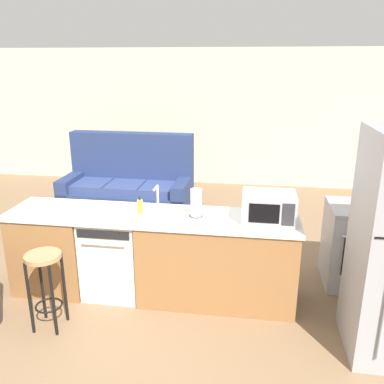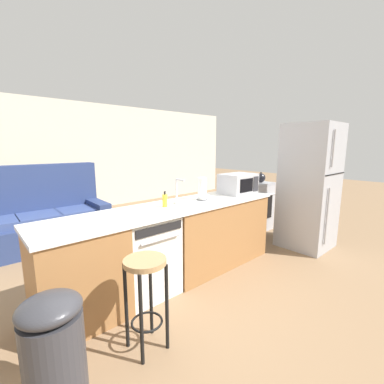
{
  "view_description": "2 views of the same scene",
  "coord_description": "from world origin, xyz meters",
  "px_view_note": "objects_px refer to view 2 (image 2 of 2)",
  "views": [
    {
      "loc": [
        1.12,
        -3.69,
        2.36
      ],
      "look_at": [
        0.44,
        0.83,
        0.88
      ],
      "focal_mm": 38.0,
      "sensor_mm": 36.0,
      "label": 1
    },
    {
      "loc": [
        -1.58,
        -2.25,
        1.56
      ],
      "look_at": [
        0.68,
        0.28,
        0.96
      ],
      "focal_mm": 24.0,
      "sensor_mm": 36.0,
      "label": 2
    }
  ],
  "objects_px": {
    "bar_stool": "(146,284)",
    "kettle": "(261,178)",
    "dishwasher": "(145,255)",
    "couch": "(37,221)",
    "refrigerator": "(309,187)",
    "soap_bottle": "(165,200)",
    "trash_bin": "(55,354)",
    "stove_range": "(249,206)",
    "microwave": "(238,184)",
    "paper_towel_roll": "(202,189)"
  },
  "relations": [
    {
      "from": "soap_bottle",
      "to": "bar_stool",
      "type": "distance_m",
      "value": 1.09
    },
    {
      "from": "bar_stool",
      "to": "couch",
      "type": "bearing_deg",
      "value": 92.74
    },
    {
      "from": "dishwasher",
      "to": "couch",
      "type": "relative_size",
      "value": 0.42
    },
    {
      "from": "soap_bottle",
      "to": "kettle",
      "type": "xyz_separation_m",
      "value": [
        2.48,
        0.41,
        0.01
      ]
    },
    {
      "from": "stove_range",
      "to": "refrigerator",
      "type": "relative_size",
      "value": 0.48
    },
    {
      "from": "trash_bin",
      "to": "dishwasher",
      "type": "bearing_deg",
      "value": 35.23
    },
    {
      "from": "couch",
      "to": "stove_range",
      "type": "bearing_deg",
      "value": -29.34
    },
    {
      "from": "refrigerator",
      "to": "kettle",
      "type": "height_order",
      "value": "refrigerator"
    },
    {
      "from": "dishwasher",
      "to": "microwave",
      "type": "relative_size",
      "value": 1.68
    },
    {
      "from": "stove_range",
      "to": "trash_bin",
      "type": "xyz_separation_m",
      "value": [
        -3.67,
        -1.3,
        -0.07
      ]
    },
    {
      "from": "microwave",
      "to": "couch",
      "type": "bearing_deg",
      "value": 132.23
    },
    {
      "from": "dishwasher",
      "to": "microwave",
      "type": "bearing_deg",
      "value": -0.05
    },
    {
      "from": "refrigerator",
      "to": "kettle",
      "type": "xyz_separation_m",
      "value": [
        0.17,
        0.97,
        0.04
      ]
    },
    {
      "from": "refrigerator",
      "to": "paper_towel_roll",
      "type": "distance_m",
      "value": 1.83
    },
    {
      "from": "dishwasher",
      "to": "soap_bottle",
      "type": "relative_size",
      "value": 4.77
    },
    {
      "from": "dishwasher",
      "to": "paper_towel_roll",
      "type": "bearing_deg",
      "value": 0.71
    },
    {
      "from": "paper_towel_roll",
      "to": "trash_bin",
      "type": "relative_size",
      "value": 0.38
    },
    {
      "from": "paper_towel_roll",
      "to": "couch",
      "type": "relative_size",
      "value": 0.14
    },
    {
      "from": "stove_range",
      "to": "couch",
      "type": "bearing_deg",
      "value": 150.66
    },
    {
      "from": "refrigerator",
      "to": "soap_bottle",
      "type": "distance_m",
      "value": 2.38
    },
    {
      "from": "kettle",
      "to": "bar_stool",
      "type": "height_order",
      "value": "kettle"
    },
    {
      "from": "refrigerator",
      "to": "trash_bin",
      "type": "bearing_deg",
      "value": -176.83
    },
    {
      "from": "couch",
      "to": "paper_towel_roll",
      "type": "bearing_deg",
      "value": -58.6
    },
    {
      "from": "bar_stool",
      "to": "kettle",
      "type": "bearing_deg",
      "value": 19.31
    },
    {
      "from": "soap_bottle",
      "to": "trash_bin",
      "type": "relative_size",
      "value": 0.24
    },
    {
      "from": "trash_bin",
      "to": "kettle",
      "type": "bearing_deg",
      "value": 17.04
    },
    {
      "from": "soap_bottle",
      "to": "bar_stool",
      "type": "relative_size",
      "value": 0.24
    },
    {
      "from": "microwave",
      "to": "couch",
      "type": "relative_size",
      "value": 0.25
    },
    {
      "from": "couch",
      "to": "dishwasher",
      "type": "bearing_deg",
      "value": -76.59
    },
    {
      "from": "kettle",
      "to": "couch",
      "type": "xyz_separation_m",
      "value": [
        -3.32,
        1.9,
        -0.59
      ]
    },
    {
      "from": "refrigerator",
      "to": "soap_bottle",
      "type": "bearing_deg",
      "value": 166.27
    },
    {
      "from": "refrigerator",
      "to": "stove_range",
      "type": "bearing_deg",
      "value": 89.99
    },
    {
      "from": "couch",
      "to": "microwave",
      "type": "bearing_deg",
      "value": -47.77
    },
    {
      "from": "refrigerator",
      "to": "microwave",
      "type": "distance_m",
      "value": 1.18
    },
    {
      "from": "bar_stool",
      "to": "trash_bin",
      "type": "height_order",
      "value": "same"
    },
    {
      "from": "stove_range",
      "to": "bar_stool",
      "type": "distance_m",
      "value": 3.26
    },
    {
      "from": "paper_towel_roll",
      "to": "kettle",
      "type": "xyz_separation_m",
      "value": [
        1.91,
        0.41,
        -0.05
      ]
    },
    {
      "from": "microwave",
      "to": "stove_range",
      "type": "bearing_deg",
      "value": 27.73
    },
    {
      "from": "trash_bin",
      "to": "microwave",
      "type": "bearing_deg",
      "value": 16.0
    },
    {
      "from": "microwave",
      "to": "soap_bottle",
      "type": "xyz_separation_m",
      "value": [
        -1.27,
        0.02,
        -0.07
      ]
    },
    {
      "from": "refrigerator",
      "to": "microwave",
      "type": "relative_size",
      "value": 3.79
    },
    {
      "from": "paper_towel_roll",
      "to": "dishwasher",
      "type": "bearing_deg",
      "value": -179.29
    },
    {
      "from": "refrigerator",
      "to": "trash_bin",
      "type": "height_order",
      "value": "refrigerator"
    },
    {
      "from": "bar_stool",
      "to": "trash_bin",
      "type": "bearing_deg",
      "value": -174.64
    },
    {
      "from": "stove_range",
      "to": "trash_bin",
      "type": "relative_size",
      "value": 1.22
    },
    {
      "from": "kettle",
      "to": "microwave",
      "type": "bearing_deg",
      "value": -160.75
    },
    {
      "from": "stove_range",
      "to": "refrigerator",
      "type": "xyz_separation_m",
      "value": [
        -0.0,
        -1.1,
        0.5
      ]
    },
    {
      "from": "kettle",
      "to": "trash_bin",
      "type": "xyz_separation_m",
      "value": [
        -3.83,
        -1.18,
        -0.61
      ]
    },
    {
      "from": "refrigerator",
      "to": "bar_stool",
      "type": "height_order",
      "value": "refrigerator"
    },
    {
      "from": "trash_bin",
      "to": "bar_stool",
      "type": "bearing_deg",
      "value": 5.36
    }
  ]
}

